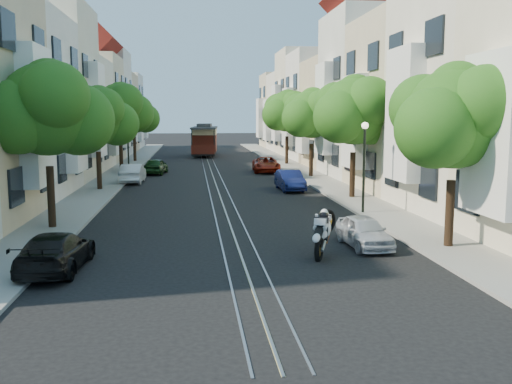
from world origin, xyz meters
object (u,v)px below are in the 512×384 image
object	(u,v)px
tree_w_a	(48,111)
lamp_west	(128,139)
parked_car_w_near	(56,251)
tree_e_c	(313,115)
parked_car_e_near	(364,231)
tree_e_a	(456,121)
tree_e_b	(355,112)
cable_car	(205,139)
tree_e_d	(288,112)
lamp_east	(364,154)
tree_w_c	(120,109)
parked_car_w_far	(156,166)
sportbike_rider	(323,230)
parked_car_e_far	(266,165)
parked_car_e_mid	(290,180)
parked_car_w_mid	(133,173)
tree_w_b	(98,118)
tree_w_d	(134,115)

from	to	relation	value
tree_w_a	lamp_west	bearing A→B (deg)	87.60
parked_car_w_near	tree_e_c	bearing A→B (deg)	-114.81
lamp_west	parked_car_e_near	distance (m)	26.71
tree_e_a	tree_e_b	bearing A→B (deg)	90.00
lamp_west	cable_car	size ratio (longest dim) A/B	0.47
tree_e_b	tree_w_a	world-z (taller)	same
tree_e_d	lamp_west	size ratio (longest dim) A/B	1.65
lamp_east	lamp_west	size ratio (longest dim) A/B	1.00
tree_w_c	cable_car	xyz separation A→B (m)	(7.02, 18.67, -3.10)
parked_car_w_far	cable_car	bearing A→B (deg)	-95.20
parked_car_w_near	parked_car_e_near	bearing A→B (deg)	-165.68
tree_w_c	sportbike_rider	world-z (taller)	tree_w_c
tree_e_b	tree_w_c	distance (m)	21.53
cable_car	parked_car_e_far	size ratio (longest dim) A/B	1.97
tree_e_b	parked_car_e_mid	bearing A→B (deg)	125.82
lamp_east	parked_car_e_far	bearing A→B (deg)	95.35
parked_car_e_mid	parked_car_w_mid	xyz separation A→B (m)	(-10.00, 5.06, 0.03)
parked_car_w_near	tree_w_a	bearing A→B (deg)	-73.29
parked_car_w_near	cable_car	bearing A→B (deg)	-93.47
tree_e_c	tree_w_c	distance (m)	15.25
tree_w_b	lamp_west	xyz separation A→B (m)	(0.84, 8.02, -1.55)
tree_e_a	cable_car	size ratio (longest dim) A/B	0.71
tree_w_b	lamp_east	size ratio (longest dim) A/B	1.51
parked_car_e_near	parked_car_w_mid	bearing A→B (deg)	112.87
parked_car_e_mid	parked_car_e_near	bearing A→B (deg)	-92.26
tree_w_b	sportbike_rider	world-z (taller)	tree_w_b
tree_w_a	lamp_east	xyz separation A→B (m)	(13.44, 2.02, -1.89)
tree_w_a	sportbike_rider	world-z (taller)	tree_w_a
tree_w_b	parked_car_w_far	distance (m)	10.90
sportbike_rider	parked_car_e_far	world-z (taller)	sportbike_rider
tree_w_d	tree_e_d	bearing A→B (deg)	-19.15
tree_w_d	lamp_east	world-z (taller)	tree_w_d
tree_w_b	lamp_west	bearing A→B (deg)	84.03
tree_e_b	cable_car	size ratio (longest dim) A/B	0.76
parked_car_e_near	cable_car	bearing A→B (deg)	92.33
sportbike_rider	parked_car_e_near	xyz separation A→B (m)	(1.74, 1.10, -0.31)
parked_car_e_far	sportbike_rider	bearing A→B (deg)	-90.64
parked_car_e_near	parked_car_w_near	size ratio (longest dim) A/B	0.80
tree_e_b	tree_w_d	distance (m)	30.60
lamp_west	parked_car_w_far	size ratio (longest dim) A/B	1.13
tree_e_c	parked_car_w_far	size ratio (longest dim) A/B	1.77
tree_e_b	parked_car_e_far	xyz separation A→B (m)	(-2.86, 15.31, -4.11)
tree_w_d	parked_car_e_near	world-z (taller)	tree_w_d
lamp_west	parked_car_e_mid	bearing A→B (deg)	-40.26
sportbike_rider	parked_car_e_far	distance (m)	27.81
lamp_west	cable_car	xyz separation A→B (m)	(6.18, 21.65, -0.88)
tree_w_c	parked_car_e_near	xyz separation A→B (m)	(11.54, -27.34, -4.52)
tree_e_d	parked_car_e_near	size ratio (longest dim) A/B	2.12
sportbike_rider	parked_car_e_mid	bearing A→B (deg)	108.27
tree_e_d	parked_car_e_far	xyz separation A→B (m)	(-2.86, -6.69, -4.25)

